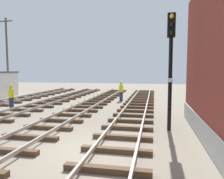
# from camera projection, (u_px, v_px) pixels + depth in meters

# --- Properties ---
(ground_plane) EXTENTS (80.00, 80.00, 0.00)m
(ground_plane) POSITION_uv_depth(u_px,v_px,m) (89.00, 151.00, 7.63)
(ground_plane) COLOR slate
(track_near_building) EXTENTS (2.50, 46.06, 0.32)m
(track_near_building) POSITION_uv_depth(u_px,v_px,m) (116.00, 149.00, 7.43)
(track_near_building) COLOR #4C3826
(track_near_building) RESTS_ON ground
(track_centre) EXTENTS (2.50, 46.06, 0.32)m
(track_centre) POSITION_uv_depth(u_px,v_px,m) (19.00, 142.00, 8.16)
(track_centre) COLOR #4C3826
(track_centre) RESTS_ON ground
(signal_mast) EXTENTS (0.36, 0.40, 5.47)m
(signal_mast) POSITION_uv_depth(u_px,v_px,m) (171.00, 58.00, 9.98)
(signal_mast) COLOR black
(signal_mast) RESTS_ON ground
(utility_pole_far) EXTENTS (1.80, 0.24, 9.35)m
(utility_pole_far) POSITION_uv_depth(u_px,v_px,m) (7.00, 54.00, 26.98)
(utility_pole_far) COLOR brown
(utility_pole_far) RESTS_ON ground
(track_worker_foreground) EXTENTS (0.40, 0.40, 1.87)m
(track_worker_foreground) POSITION_uv_depth(u_px,v_px,m) (11.00, 96.00, 15.98)
(track_worker_foreground) COLOR #262D4C
(track_worker_foreground) RESTS_ON ground
(track_worker_distant) EXTENTS (0.40, 0.40, 1.87)m
(track_worker_distant) POSITION_uv_depth(u_px,v_px,m) (121.00, 91.00, 20.19)
(track_worker_distant) COLOR #262D4C
(track_worker_distant) RESTS_ON ground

